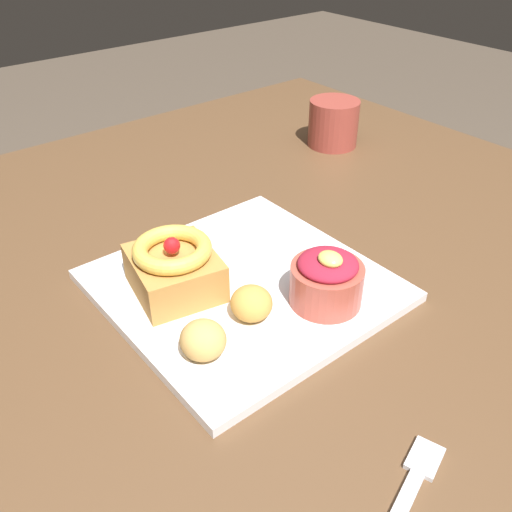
{
  "coord_description": "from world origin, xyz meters",
  "views": [
    {
      "loc": [
        0.34,
        -0.41,
        1.14
      ],
      "look_at": [
        -0.08,
        -0.08,
        0.77
      ],
      "focal_mm": 38.71,
      "sensor_mm": 36.0,
      "label": 1
    }
  ],
  "objects_px": {
    "front_plate": "(243,285)",
    "fork": "(410,489)",
    "berry_ramekin": "(327,280)",
    "fritter_middle": "(251,303)",
    "coffee_mug": "(333,123)",
    "fritter_front": "(203,340)",
    "cake_slice": "(174,267)"
  },
  "relations": [
    {
      "from": "coffee_mug",
      "to": "fritter_front",
      "type": "bearing_deg",
      "value": -58.13
    },
    {
      "from": "fritter_middle",
      "to": "fork",
      "type": "bearing_deg",
      "value": -6.29
    },
    {
      "from": "berry_ramekin",
      "to": "coffee_mug",
      "type": "distance_m",
      "value": 0.48
    },
    {
      "from": "fritter_middle",
      "to": "coffee_mug",
      "type": "relative_size",
      "value": 0.51
    },
    {
      "from": "fritter_middle",
      "to": "fork",
      "type": "height_order",
      "value": "fritter_middle"
    },
    {
      "from": "front_plate",
      "to": "fritter_middle",
      "type": "distance_m",
      "value": 0.07
    },
    {
      "from": "fritter_front",
      "to": "fritter_middle",
      "type": "relative_size",
      "value": 1.03
    },
    {
      "from": "front_plate",
      "to": "coffee_mug",
      "type": "relative_size",
      "value": 3.39
    },
    {
      "from": "berry_ramekin",
      "to": "cake_slice",
      "type": "bearing_deg",
      "value": -136.25
    },
    {
      "from": "front_plate",
      "to": "fritter_front",
      "type": "relative_size",
      "value": 6.38
    },
    {
      "from": "fritter_middle",
      "to": "fork",
      "type": "xyz_separation_m",
      "value": [
        0.24,
        -0.03,
        -0.03
      ]
    },
    {
      "from": "berry_ramekin",
      "to": "coffee_mug",
      "type": "height_order",
      "value": "same"
    },
    {
      "from": "fritter_front",
      "to": "front_plate",
      "type": "bearing_deg",
      "value": 124.09
    },
    {
      "from": "berry_ramekin",
      "to": "fritter_middle",
      "type": "xyz_separation_m",
      "value": [
        -0.03,
        -0.08,
        -0.01
      ]
    },
    {
      "from": "front_plate",
      "to": "fritter_front",
      "type": "xyz_separation_m",
      "value": [
        0.07,
        -0.11,
        0.03
      ]
    },
    {
      "from": "fritter_front",
      "to": "fork",
      "type": "distance_m",
      "value": 0.23
    },
    {
      "from": "front_plate",
      "to": "coffee_mug",
      "type": "distance_m",
      "value": 0.46
    },
    {
      "from": "berry_ramekin",
      "to": "front_plate",
      "type": "bearing_deg",
      "value": -150.57
    },
    {
      "from": "front_plate",
      "to": "coffee_mug",
      "type": "height_order",
      "value": "coffee_mug"
    },
    {
      "from": "fritter_front",
      "to": "fritter_middle",
      "type": "bearing_deg",
      "value": 101.35
    },
    {
      "from": "fork",
      "to": "coffee_mug",
      "type": "height_order",
      "value": "coffee_mug"
    },
    {
      "from": "fritter_front",
      "to": "coffee_mug",
      "type": "relative_size",
      "value": 0.53
    },
    {
      "from": "cake_slice",
      "to": "berry_ramekin",
      "type": "relative_size",
      "value": 1.43
    },
    {
      "from": "fritter_front",
      "to": "coffee_mug",
      "type": "height_order",
      "value": "coffee_mug"
    },
    {
      "from": "fork",
      "to": "front_plate",
      "type": "bearing_deg",
      "value": 61.14
    },
    {
      "from": "cake_slice",
      "to": "berry_ramekin",
      "type": "distance_m",
      "value": 0.17
    },
    {
      "from": "cake_slice",
      "to": "berry_ramekin",
      "type": "bearing_deg",
      "value": 43.75
    },
    {
      "from": "coffee_mug",
      "to": "front_plate",
      "type": "bearing_deg",
      "value": -58.74
    },
    {
      "from": "front_plate",
      "to": "fork",
      "type": "bearing_deg",
      "value": -11.24
    },
    {
      "from": "berry_ramekin",
      "to": "coffee_mug",
      "type": "relative_size",
      "value": 0.91
    },
    {
      "from": "cake_slice",
      "to": "fritter_front",
      "type": "distance_m",
      "value": 0.11
    },
    {
      "from": "fritter_front",
      "to": "coffee_mug",
      "type": "bearing_deg",
      "value": 121.87
    }
  ]
}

